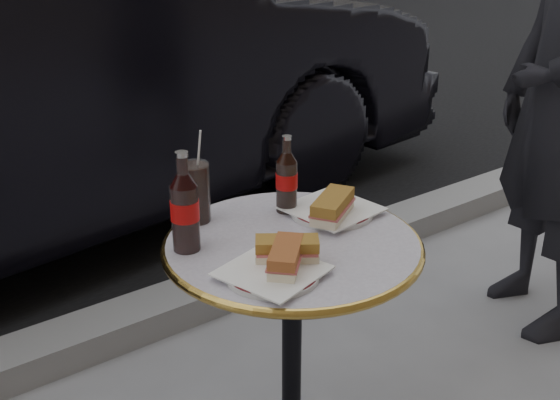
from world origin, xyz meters
TOP-DOWN VIEW (x-y plane):
  - curb at (0.00, 0.90)m, footprint 40.00×0.20m
  - bistro_table at (0.00, 0.00)m, footprint 0.62×0.62m
  - plate_left at (-0.14, -0.11)m, footprint 0.22×0.22m
  - plate_right at (0.18, 0.06)m, footprint 0.23×0.23m
  - sandwich_left_a at (-0.11, -0.11)m, footprint 0.15×0.15m
  - sandwich_left_b at (-0.08, -0.09)m, footprint 0.15×0.13m
  - sandwich_right at (0.14, 0.02)m, footprint 0.17×0.14m
  - cola_bottle_left at (-0.22, 0.11)m, footprint 0.07×0.07m
  - cola_bottle_right at (0.09, 0.15)m, footprint 0.06×0.06m
  - cola_glass at (-0.12, 0.24)m, footprint 0.08×0.08m

SIDE VIEW (x-z plane):
  - curb at x=0.00m, z-range -0.01..0.11m
  - bistro_table at x=0.00m, z-range 0.00..0.73m
  - plate_left at x=-0.14m, z-range 0.73..0.74m
  - plate_right at x=0.18m, z-range 0.73..0.74m
  - sandwich_left_b at x=-0.08m, z-range 0.74..0.79m
  - sandwich_left_a at x=-0.11m, z-range 0.74..0.79m
  - sandwich_right at x=0.14m, z-range 0.74..0.80m
  - cola_glass at x=-0.12m, z-range 0.73..0.89m
  - cola_bottle_right at x=0.09m, z-range 0.73..0.94m
  - cola_bottle_left at x=-0.22m, z-range 0.73..0.97m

